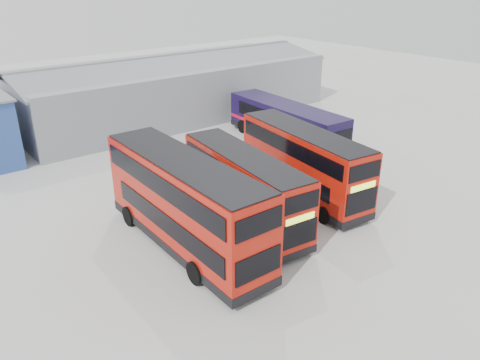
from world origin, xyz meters
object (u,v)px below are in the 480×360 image
(double_decker_left, at_px, (185,205))
(single_decker_blue, at_px, (286,124))
(maintenance_shed, at_px, (173,88))
(double_decker_right, at_px, (303,164))
(double_decker_centre, at_px, (244,190))

(double_decker_left, distance_m, single_decker_blue, 17.47)
(double_decker_left, bearing_deg, single_decker_blue, -149.55)
(maintenance_shed, relative_size, double_decker_left, 2.64)
(maintenance_shed, height_order, double_decker_left, maintenance_shed)
(double_decker_left, bearing_deg, maintenance_shed, -118.84)
(double_decker_right, bearing_deg, maintenance_shed, 88.24)
(maintenance_shed, distance_m, double_decker_left, 25.48)
(single_decker_blue, bearing_deg, maintenance_shed, -75.94)
(single_decker_blue, bearing_deg, double_decker_right, 55.83)
(maintenance_shed, xyz_separation_m, double_decker_centre, (-8.69, -21.93, -0.54))
(double_decker_left, height_order, double_decker_centre, double_decker_left)
(double_decker_right, relative_size, single_decker_blue, 0.86)
(maintenance_shed, bearing_deg, double_decker_right, -99.51)
(double_decker_left, height_order, double_decker_right, double_decker_left)
(maintenance_shed, distance_m, single_decker_blue, 13.79)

